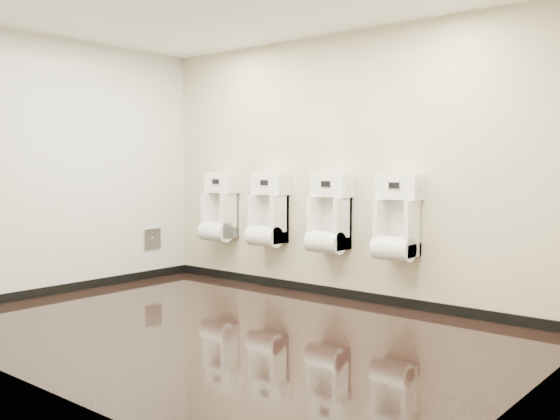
% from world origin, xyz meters
% --- Properties ---
extents(ground, '(5.00, 3.50, 0.00)m').
position_xyz_m(ground, '(0.00, 0.00, 0.00)').
color(ground, black).
rests_on(ground, ground).
extents(back_wall, '(5.00, 0.02, 2.80)m').
position_xyz_m(back_wall, '(0.00, 1.75, 1.40)').
color(back_wall, beige).
rests_on(back_wall, ground).
extents(front_wall, '(5.00, 0.02, 2.80)m').
position_xyz_m(front_wall, '(0.00, -1.75, 1.40)').
color(front_wall, beige).
rests_on(front_wall, ground).
extents(left_wall, '(0.02, 3.50, 2.80)m').
position_xyz_m(left_wall, '(-2.50, 0.00, 1.40)').
color(left_wall, beige).
rests_on(left_wall, ground).
extents(right_wall, '(0.02, 3.50, 2.80)m').
position_xyz_m(right_wall, '(2.50, 0.00, 1.40)').
color(right_wall, beige).
rests_on(right_wall, ground).
extents(tile_overlay_left, '(0.01, 3.50, 2.80)m').
position_xyz_m(tile_overlay_left, '(-2.50, 0.00, 1.40)').
color(tile_overlay_left, silver).
rests_on(tile_overlay_left, ground).
extents(skirting_back, '(5.00, 0.02, 0.10)m').
position_xyz_m(skirting_back, '(0.00, 1.74, 0.05)').
color(skirting_back, black).
rests_on(skirting_back, ground).
extents(skirting_left, '(0.02, 3.50, 0.10)m').
position_xyz_m(skirting_left, '(-2.49, 0.00, 0.05)').
color(skirting_left, black).
rests_on(skirting_left, ground).
extents(access_panel, '(0.04, 0.25, 0.25)m').
position_xyz_m(access_panel, '(-2.48, 1.20, 0.50)').
color(access_panel, '#9E9EA3').
rests_on(access_panel, left_wall).
extents(urinal_0, '(0.44, 0.33, 0.82)m').
position_xyz_m(urinal_0, '(-1.69, 1.60, 0.85)').
color(urinal_0, white).
rests_on(urinal_0, back_wall).
extents(urinal_1, '(0.44, 0.33, 0.82)m').
position_xyz_m(urinal_1, '(-0.91, 1.60, 0.85)').
color(urinal_1, white).
rests_on(urinal_1, back_wall).
extents(urinal_2, '(0.44, 0.33, 0.82)m').
position_xyz_m(urinal_2, '(-0.05, 1.60, 0.85)').
color(urinal_2, white).
rests_on(urinal_2, back_wall).
extents(urinal_3, '(0.44, 0.33, 0.82)m').
position_xyz_m(urinal_3, '(0.75, 1.60, 0.85)').
color(urinal_3, white).
rests_on(urinal_3, back_wall).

